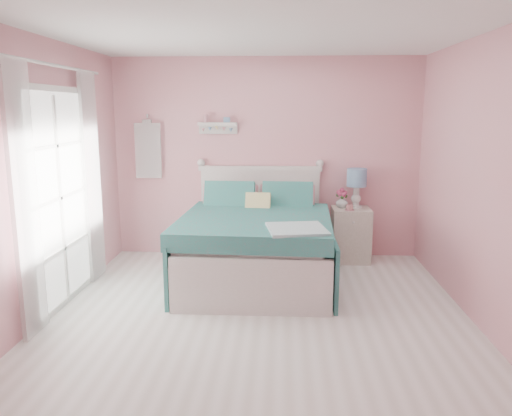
# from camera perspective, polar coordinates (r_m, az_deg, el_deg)

# --- Properties ---
(floor) EXTENTS (4.50, 4.50, 0.00)m
(floor) POSITION_cam_1_polar(r_m,az_deg,el_deg) (4.73, 0.17, -12.95)
(floor) COLOR silver
(floor) RESTS_ON ground
(room_shell) EXTENTS (4.50, 4.50, 4.50)m
(room_shell) POSITION_cam_1_polar(r_m,az_deg,el_deg) (4.33, 0.18, 6.54)
(room_shell) COLOR pink
(room_shell) RESTS_ON floor
(bed) EXTENTS (1.71, 2.11, 1.20)m
(bed) POSITION_cam_1_polar(r_m,az_deg,el_deg) (5.73, 0.02, -4.25)
(bed) COLOR silver
(bed) RESTS_ON floor
(nightstand) EXTENTS (0.48, 0.47, 0.69)m
(nightstand) POSITION_cam_1_polar(r_m,az_deg,el_deg) (6.56, 10.75, -2.99)
(nightstand) COLOR beige
(nightstand) RESTS_ON floor
(table_lamp) EXTENTS (0.25, 0.25, 0.50)m
(table_lamp) POSITION_cam_1_polar(r_m,az_deg,el_deg) (6.51, 11.43, 3.10)
(table_lamp) COLOR white
(table_lamp) RESTS_ON nightstand
(vase) EXTENTS (0.16, 0.16, 0.16)m
(vase) POSITION_cam_1_polar(r_m,az_deg,el_deg) (6.49, 9.77, 0.71)
(vase) COLOR silver
(vase) RESTS_ON nightstand
(teacup) EXTENTS (0.10, 0.10, 0.07)m
(teacup) POSITION_cam_1_polar(r_m,az_deg,el_deg) (6.35, 10.64, 0.05)
(teacup) COLOR pink
(teacup) RESTS_ON nightstand
(roses) EXTENTS (0.14, 0.11, 0.12)m
(roses) POSITION_cam_1_polar(r_m,az_deg,el_deg) (6.47, 9.79, 1.72)
(roses) COLOR #C94471
(roses) RESTS_ON vase
(wall_shelf) EXTENTS (0.50, 0.15, 0.25)m
(wall_shelf) POSITION_cam_1_polar(r_m,az_deg,el_deg) (6.56, -4.42, 9.42)
(wall_shelf) COLOR silver
(wall_shelf) RESTS_ON room_shell
(hanging_dress) EXTENTS (0.34, 0.03, 0.72)m
(hanging_dress) POSITION_cam_1_polar(r_m,az_deg,el_deg) (6.75, -12.23, 6.41)
(hanging_dress) COLOR white
(hanging_dress) RESTS_ON room_shell
(french_door) EXTENTS (0.04, 1.32, 2.16)m
(french_door) POSITION_cam_1_polar(r_m,az_deg,el_deg) (5.26, -21.55, 0.99)
(french_door) COLOR silver
(french_door) RESTS_ON floor
(curtain_near) EXTENTS (0.04, 0.40, 2.32)m
(curtain_near) POSITION_cam_1_polar(r_m,az_deg,el_deg) (4.57, -24.90, 0.62)
(curtain_near) COLOR white
(curtain_near) RESTS_ON floor
(curtain_far) EXTENTS (0.04, 0.40, 2.32)m
(curtain_far) POSITION_cam_1_polar(r_m,az_deg,el_deg) (5.90, -18.23, 3.30)
(curtain_far) COLOR white
(curtain_far) RESTS_ON floor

